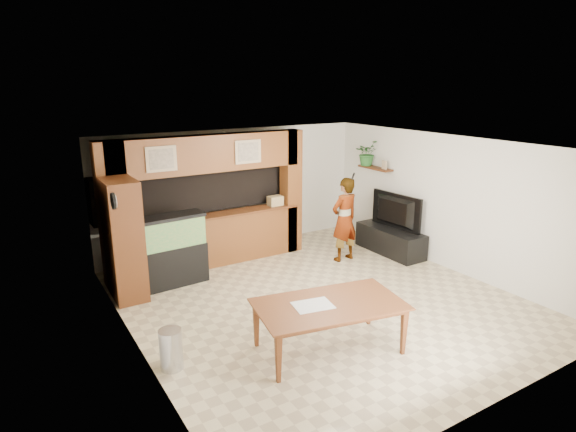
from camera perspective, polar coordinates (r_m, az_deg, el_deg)
floor at (r=8.24m, az=3.80°, el=-9.94°), size 6.50×6.50×0.00m
ceiling at (r=7.50m, az=4.16°, el=8.29°), size 6.50×6.50×0.00m
wall_back at (r=10.49m, az=-6.39°, el=3.15°), size 6.00×0.00×6.00m
wall_left at (r=6.58m, az=-17.92°, el=-5.21°), size 0.00×6.50×6.50m
wall_right at (r=9.77m, az=18.46°, el=1.49°), size 0.00×6.50×6.50m
partition at (r=9.58m, az=-9.94°, el=1.87°), size 4.20×0.99×2.60m
wall_clock at (r=7.35m, az=-19.98°, el=1.68°), size 0.05×0.25×0.25m
wall_shelf at (r=10.91m, az=10.30°, el=5.62°), size 0.25×0.90×0.04m
pantry_cabinet at (r=8.44m, az=-18.90°, el=-2.70°), size 0.51×0.84×2.04m
trash_can at (r=6.52m, az=-13.70°, el=-15.11°), size 0.29×0.29×0.54m
aquarium at (r=8.86m, az=-13.49°, el=-4.05°), size 1.17×0.44×1.30m
tv_stand at (r=10.55m, az=12.02°, el=-2.86°), size 0.59×1.60×0.53m
television at (r=10.37m, az=12.22°, el=0.50°), size 0.27×1.31×0.75m
photo_frame at (r=10.68m, az=11.34°, el=5.96°), size 0.03×0.14×0.18m
potted_plant at (r=11.04m, az=9.31°, el=7.40°), size 0.65×0.61×0.57m
person at (r=9.79m, az=6.71°, el=-0.41°), size 0.66×0.47×1.73m
microphone at (r=9.49m, az=7.72°, el=4.67°), size 0.03×0.10×0.15m
dining_table at (r=6.68m, az=5.01°, el=-13.10°), size 2.15×1.45×0.70m
newspaper_a at (r=6.48m, az=2.96°, el=-10.51°), size 0.57×0.46×0.01m
counter_box at (r=10.09m, az=-1.53°, el=1.81°), size 0.31×0.21×0.20m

